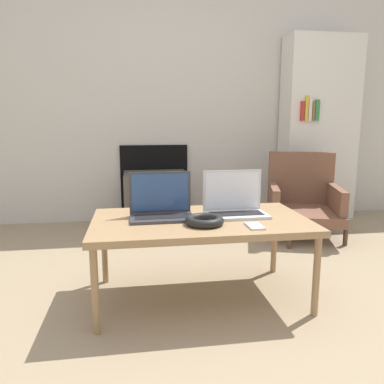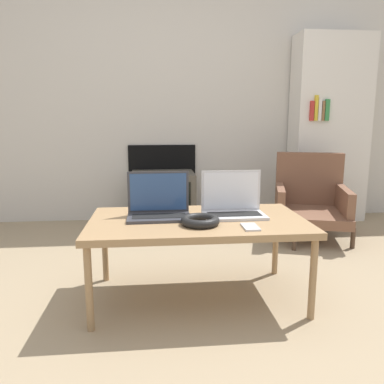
{
  "view_description": "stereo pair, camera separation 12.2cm",
  "coord_description": "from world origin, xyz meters",
  "px_view_note": "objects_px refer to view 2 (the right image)",
  "views": [
    {
      "loc": [
        -0.35,
        -1.58,
        0.98
      ],
      "look_at": [
        0.0,
        0.66,
        0.55
      ],
      "focal_mm": 35.0,
      "sensor_mm": 36.0,
      "label": 1
    },
    {
      "loc": [
        -0.23,
        -1.6,
        0.98
      ],
      "look_at": [
        0.0,
        0.66,
        0.55
      ],
      "focal_mm": 35.0,
      "sensor_mm": 36.0,
      "label": 2
    }
  ],
  "objects_px": {
    "laptop_left": "(159,206)",
    "headphones": "(200,221)",
    "tv": "(163,199)",
    "laptop_right": "(233,205)",
    "armchair": "(310,198)",
    "phone": "(250,227)"
  },
  "relations": [
    {
      "from": "laptop_right",
      "to": "headphones",
      "type": "relative_size",
      "value": 1.73
    },
    {
      "from": "laptop_right",
      "to": "headphones",
      "type": "height_order",
      "value": "laptop_right"
    },
    {
      "from": "phone",
      "to": "armchair",
      "type": "height_order",
      "value": "armchair"
    },
    {
      "from": "laptop_right",
      "to": "armchair",
      "type": "distance_m",
      "value": 1.37
    },
    {
      "from": "tv",
      "to": "armchair",
      "type": "height_order",
      "value": "armchair"
    },
    {
      "from": "headphones",
      "to": "tv",
      "type": "distance_m",
      "value": 1.68
    },
    {
      "from": "laptop_left",
      "to": "armchair",
      "type": "xyz_separation_m",
      "value": [
        1.31,
        1.02,
        -0.19
      ]
    },
    {
      "from": "laptop_left",
      "to": "headphones",
      "type": "distance_m",
      "value": 0.28
    },
    {
      "from": "laptop_left",
      "to": "armchair",
      "type": "distance_m",
      "value": 1.67
    },
    {
      "from": "headphones",
      "to": "phone",
      "type": "height_order",
      "value": "headphones"
    },
    {
      "from": "phone",
      "to": "armchair",
      "type": "relative_size",
      "value": 0.16
    },
    {
      "from": "laptop_right",
      "to": "tv",
      "type": "xyz_separation_m",
      "value": [
        -0.36,
        1.47,
        -0.26
      ]
    },
    {
      "from": "headphones",
      "to": "tv",
      "type": "relative_size",
      "value": 0.34
    },
    {
      "from": "headphones",
      "to": "tv",
      "type": "height_order",
      "value": "tv"
    },
    {
      "from": "laptop_left",
      "to": "tv",
      "type": "relative_size",
      "value": 0.59
    },
    {
      "from": "laptop_right",
      "to": "tv",
      "type": "bearing_deg",
      "value": 103.08
    },
    {
      "from": "laptop_right",
      "to": "laptop_left",
      "type": "bearing_deg",
      "value": 179.31
    },
    {
      "from": "laptop_right",
      "to": "phone",
      "type": "xyz_separation_m",
      "value": [
        0.04,
        -0.26,
        -0.06
      ]
    },
    {
      "from": "laptop_left",
      "to": "laptop_right",
      "type": "height_order",
      "value": "same"
    },
    {
      "from": "laptop_right",
      "to": "headphones",
      "type": "distance_m",
      "value": 0.28
    },
    {
      "from": "laptop_right",
      "to": "tv",
      "type": "height_order",
      "value": "laptop_right"
    },
    {
      "from": "headphones",
      "to": "tv",
      "type": "bearing_deg",
      "value": 95.3
    }
  ]
}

